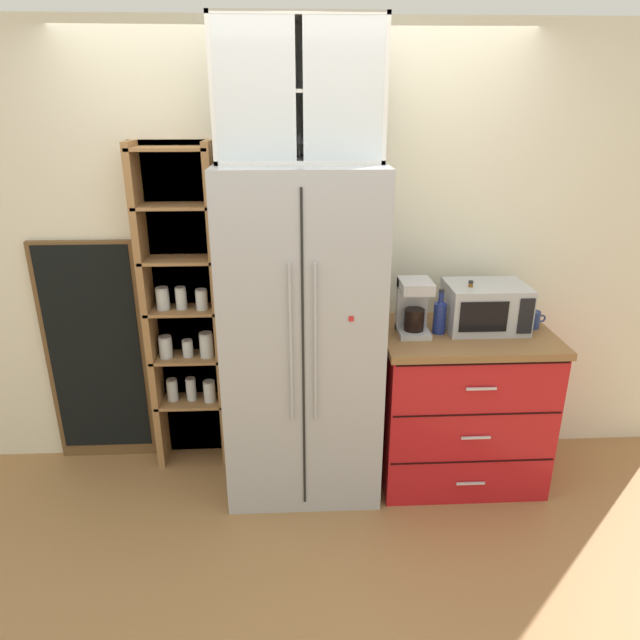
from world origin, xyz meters
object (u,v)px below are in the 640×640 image
Objects in this scene: coffee_maker at (413,306)px; chalkboard_menu at (96,354)px; mug_navy at (533,319)px; bottle_amber at (468,309)px; refrigerator at (302,336)px; microwave at (485,307)px; mug_sage at (469,327)px; bottle_cobalt at (440,314)px.

chalkboard_menu reaches higher than coffee_maker.
mug_navy is 0.08× the size of chalkboard_menu.
refrigerator is at bearing -178.54° from bottle_amber.
microwave is 1.50× the size of bottle_amber.
mug_sage is 0.42× the size of bottle_amber.
coffee_maker is 0.33m from mug_sage.
microwave is 3.88× the size of mug_navy.
bottle_amber reaches higher than microwave.
coffee_maker is at bearing 172.99° from mug_sage.
mug_navy is at bearing 5.62° from bottle_cobalt.
microwave is 0.28m from bottle_cobalt.
mug_sage is at bearing -8.44° from chalkboard_menu.
chalkboard_menu is (-2.17, 0.32, -0.27)m from mug_sage.
coffee_maker reaches higher than mug_navy.
refrigerator is 1.32m from mug_navy.
refrigerator is at bearing -13.68° from chalkboard_menu.
bottle_amber is 2.21m from chalkboard_menu.
microwave is (1.03, 0.06, 0.13)m from refrigerator.
mug_sage is (0.93, -0.02, 0.05)m from refrigerator.
refrigerator reaches higher than mug_navy.
microwave is at bearing 3.36° from refrigerator.
chalkboard_menu is (-2.56, 0.24, -0.27)m from mug_navy.
coffee_maker is at bearing 174.26° from bottle_cobalt.
chalkboard_menu is (-2.17, 0.28, -0.35)m from bottle_amber.
bottle_cobalt is (-0.16, -0.02, -0.02)m from bottle_amber.
chalkboard_menu reaches higher than mug_sage.
mug_navy is 0.40m from bottle_amber.
coffee_maker is 1.22× the size of bottle_cobalt.
refrigerator is at bearing 178.78° from mug_sage.
mug_navy is (1.32, 0.06, 0.05)m from refrigerator.
coffee_maker is at bearing -179.06° from bottle_amber.
mug_sage is 0.40m from mug_navy.
bottle_amber is (0.31, 0.01, -0.02)m from coffee_maker.
coffee_maker reaches higher than bottle_cobalt.
coffee_maker reaches higher than mug_sage.
mug_sage is at bearing -8.13° from bottle_cobalt.
bottle_cobalt is (-0.16, 0.02, 0.07)m from mug_sage.
microwave is 2.31m from chalkboard_menu.
bottle_amber is 0.17m from bottle_cobalt.
microwave is 3.54× the size of mug_sage.
refrigerator is at bearing -179.71° from bottle_cobalt.
microwave reaches higher than mug_navy.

